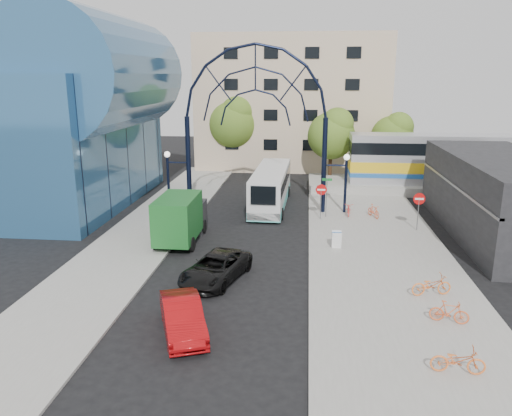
# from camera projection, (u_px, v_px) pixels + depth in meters

# --- Properties ---
(ground) EXTENTS (120.00, 120.00, 0.00)m
(ground) POSITION_uv_depth(u_px,v_px,m) (225.00, 287.00, 24.02)
(ground) COLOR black
(ground) RESTS_ON ground
(sidewalk_east) EXTENTS (8.00, 56.00, 0.12)m
(sidewalk_east) POSITION_uv_depth(u_px,v_px,m) (383.00, 262.00, 27.06)
(sidewalk_east) COLOR gray
(sidewalk_east) RESTS_ON ground
(plaza_west) EXTENTS (5.00, 50.00, 0.12)m
(plaza_west) POSITION_uv_depth(u_px,v_px,m) (136.00, 242.00, 30.41)
(plaza_west) COLOR gray
(plaza_west) RESTS_ON ground
(gateway_arch) EXTENTS (13.64, 0.44, 12.10)m
(gateway_arch) POSITION_uv_depth(u_px,v_px,m) (255.00, 95.00, 35.27)
(gateway_arch) COLOR black
(gateway_arch) RESTS_ON ground
(stop_sign) EXTENTS (0.80, 0.07, 2.50)m
(stop_sign) POSITION_uv_depth(u_px,v_px,m) (321.00, 193.00, 34.56)
(stop_sign) COLOR slate
(stop_sign) RESTS_ON sidewalk_east
(do_not_enter_sign) EXTENTS (0.76, 0.07, 2.48)m
(do_not_enter_sign) POSITION_uv_depth(u_px,v_px,m) (419.00, 203.00, 32.03)
(do_not_enter_sign) COLOR slate
(do_not_enter_sign) RESTS_ON sidewalk_east
(street_name_sign) EXTENTS (0.70, 0.70, 2.80)m
(street_name_sign) POSITION_uv_depth(u_px,v_px,m) (327.00, 189.00, 35.07)
(street_name_sign) COLOR slate
(street_name_sign) RESTS_ON sidewalk_east
(sandwich_board) EXTENTS (0.55, 0.61, 0.99)m
(sandwich_board) POSITION_uv_depth(u_px,v_px,m) (337.00, 238.00, 29.02)
(sandwich_board) COLOR white
(sandwich_board) RESTS_ON sidewalk_east
(transit_hall) EXTENTS (16.50, 18.00, 14.50)m
(transit_hall) POSITION_uv_depth(u_px,v_px,m) (58.00, 118.00, 38.22)
(transit_hall) COLOR #2B5985
(transit_hall) RESTS_ON ground
(commercial_block_east) EXTENTS (6.00, 16.00, 5.00)m
(commercial_block_east) POSITION_uv_depth(u_px,v_px,m) (501.00, 196.00, 31.41)
(commercial_block_east) COLOR black
(commercial_block_east) RESTS_ON ground
(apartment_block) EXTENTS (20.00, 12.10, 14.00)m
(apartment_block) POSITION_uv_depth(u_px,v_px,m) (293.00, 102.00, 55.63)
(apartment_block) COLOR #CDB28E
(apartment_block) RESTS_ON ground
(train_platform) EXTENTS (32.00, 5.00, 0.80)m
(train_platform) POSITION_uv_depth(u_px,v_px,m) (495.00, 189.00, 43.09)
(train_platform) COLOR gray
(train_platform) RESTS_ON ground
(train_car) EXTENTS (25.10, 3.05, 4.20)m
(train_car) POSITION_uv_depth(u_px,v_px,m) (498.00, 160.00, 42.44)
(train_car) COLOR #B7B7BC
(train_car) RESTS_ON train_platform
(tree_north_a) EXTENTS (4.48, 4.48, 7.00)m
(tree_north_a) POSITION_uv_depth(u_px,v_px,m) (333.00, 133.00, 47.15)
(tree_north_a) COLOR #382314
(tree_north_a) RESTS_ON ground
(tree_north_b) EXTENTS (5.12, 5.12, 8.00)m
(tree_north_b) POSITION_uv_depth(u_px,v_px,m) (234.00, 121.00, 51.81)
(tree_north_b) COLOR #382314
(tree_north_b) RESTS_ON ground
(tree_north_c) EXTENTS (4.16, 4.16, 6.50)m
(tree_north_c) POSITION_uv_depth(u_px,v_px,m) (394.00, 135.00, 48.56)
(tree_north_c) COLOR #382314
(tree_north_c) RESTS_ON ground
(city_bus) EXTENTS (2.71, 10.63, 2.90)m
(city_bus) POSITION_uv_depth(u_px,v_px,m) (271.00, 187.00, 38.68)
(city_bus) COLOR silver
(city_bus) RESTS_ON ground
(green_truck) EXTENTS (2.33, 5.91, 2.97)m
(green_truck) POSITION_uv_depth(u_px,v_px,m) (181.00, 218.00, 30.41)
(green_truck) COLOR black
(green_truck) RESTS_ON ground
(black_suv) EXTENTS (3.47, 5.24, 1.34)m
(black_suv) POSITION_uv_depth(u_px,v_px,m) (216.00, 268.00, 24.66)
(black_suv) COLOR black
(black_suv) RESTS_ON ground
(red_sedan) EXTENTS (2.90, 4.49, 1.40)m
(red_sedan) POSITION_uv_depth(u_px,v_px,m) (183.00, 317.00, 19.63)
(red_sedan) COLOR #98090C
(red_sedan) RESTS_ON ground
(bike_near_a) EXTENTS (0.71, 1.75, 0.90)m
(bike_near_a) POSITION_uv_depth(u_px,v_px,m) (349.00, 209.00, 35.96)
(bike_near_a) COLOR #F03630
(bike_near_a) RESTS_ON sidewalk_east
(bike_near_b) EXTENTS (0.99, 1.56, 0.91)m
(bike_near_b) POSITION_uv_depth(u_px,v_px,m) (374.00, 211.00, 35.35)
(bike_near_b) COLOR #EA582E
(bike_near_b) RESTS_ON sidewalk_east
(bike_far_a) EXTENTS (1.98, 1.06, 0.99)m
(bike_far_a) POSITION_uv_depth(u_px,v_px,m) (431.00, 285.00, 22.79)
(bike_far_a) COLOR orange
(bike_far_a) RESTS_ON sidewalk_east
(bike_far_b) EXTENTS (1.62, 0.82, 0.94)m
(bike_far_b) POSITION_uv_depth(u_px,v_px,m) (449.00, 312.00, 20.25)
(bike_far_b) COLOR #DA5A2B
(bike_far_b) RESTS_ON sidewalk_east
(bike_far_c) EXTENTS (1.85, 0.75, 0.95)m
(bike_far_c) POSITION_uv_depth(u_px,v_px,m) (458.00, 360.00, 16.80)
(bike_far_c) COLOR orange
(bike_far_c) RESTS_ON sidewalk_east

